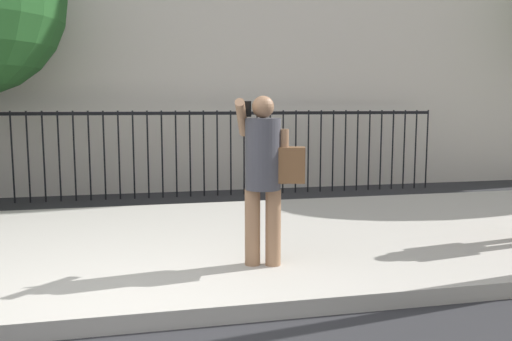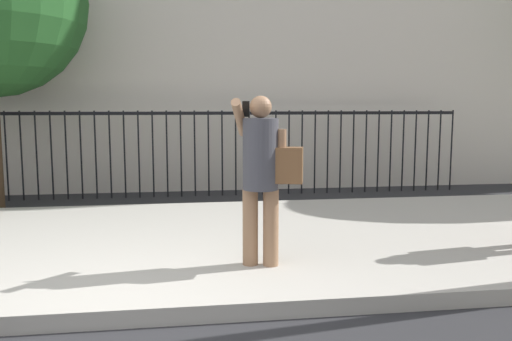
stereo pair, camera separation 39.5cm
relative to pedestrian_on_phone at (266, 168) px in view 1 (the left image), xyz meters
The scene contains 4 objects.
ground_plane 2.03m from the pedestrian_on_phone, 144.91° to the right, with size 60.00×60.00×0.00m, color #28282B.
sidewalk 2.12m from the pedestrian_on_phone, 138.75° to the left, with size 28.00×4.40×0.15m, color #B2ADA3.
iron_fence 5.12m from the pedestrian_on_phone, 105.80° to the left, with size 12.03×0.04×1.60m.
pedestrian_on_phone is the anchor object (origin of this frame).
Camera 1 is at (0.21, -3.87, 1.69)m, focal length 37.05 mm.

